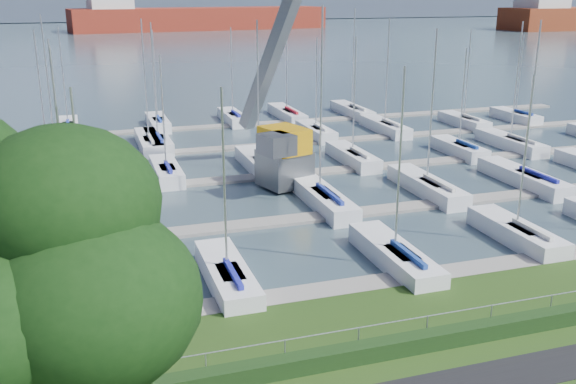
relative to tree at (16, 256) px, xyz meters
name	(u,v)px	position (x,y,z in m)	size (l,w,h in m)	color
water	(101,26)	(12.25, 264.43, -7.89)	(800.00, 540.00, 0.20)	#3B4D57
hedge	(386,348)	(12.25, 4.03, -7.14)	(80.00, 0.70, 0.70)	#1A3413
fence	(382,324)	(12.25, 4.43, -6.29)	(0.04, 0.04, 80.00)	#979AA0
foothill	(94,6)	(12.25, 334.43, -1.49)	(900.00, 80.00, 12.00)	#3F4A5C
docks	(232,180)	(12.25, 30.43, -7.71)	(90.00, 41.60, 0.25)	slate
tree	(16,256)	(0.00, 0.00, 0.00)	(9.03, 7.34, 11.37)	black
crane	(285,109)	(16.02, 28.77, -2.16)	(7.23, 13.08, 22.35)	#5A5D62
cargo_ship_mid	(190,19)	(42.02, 224.43, -3.88)	(94.36, 28.53, 21.50)	maroon
sailboat_fleet	(198,104)	(10.28, 32.84, -2.20)	(76.07, 49.74, 13.30)	#A42615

